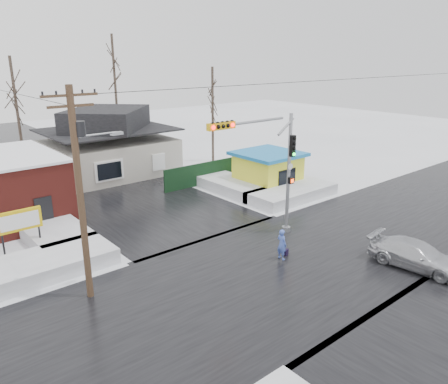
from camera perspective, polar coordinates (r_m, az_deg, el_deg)
ground at (r=21.86m, az=6.83°, el=-10.04°), size 120.00×120.00×0.00m
road_ns at (r=21.85m, az=6.83°, el=-10.01°), size 10.00×120.00×0.02m
road_ew at (r=21.85m, az=6.83°, el=-10.01°), size 120.00×10.00×0.02m
snowbank_nw at (r=22.92m, az=-22.96°, el=-8.92°), size 7.00×3.00×0.80m
snowbank_ne at (r=32.26m, az=8.84°, el=-0.13°), size 7.00×3.00×0.80m
snowbank_nside_w at (r=27.87m, az=-22.23°, el=-4.14°), size 3.00×8.00×0.80m
snowbank_nside_e at (r=34.32m, az=0.36°, el=1.16°), size 3.00×8.00×0.80m
traffic_signal at (r=23.85m, az=6.07°, el=4.02°), size 6.05×0.68×7.00m
utility_pole at (r=18.46m, az=-18.21°, el=1.06°), size 3.15×0.44×9.00m
marquee_sign at (r=24.59m, az=-25.16°, el=-3.56°), size 2.20×0.21×2.55m
house at (r=39.41m, az=-14.84°, el=6.04°), size 10.40×8.40×5.76m
kiosk at (r=34.27m, az=5.73°, el=2.89°), size 4.60×4.60×2.88m
fence at (r=35.38m, az=-2.35°, el=2.48°), size 8.00×0.12×1.80m
tree_far_left at (r=40.49m, az=-25.84°, el=12.84°), size 3.00×3.00×10.00m
tree_far_mid at (r=45.85m, az=-14.25°, el=16.35°), size 3.00×3.00×12.00m
tree_far_right at (r=42.38m, az=-1.52°, el=13.57°), size 3.00×3.00×9.00m
pedestrian at (r=22.58m, az=7.55°, el=-6.83°), size 0.41×0.60×1.62m
car at (r=23.58m, az=23.83°, el=-7.59°), size 2.38×4.75×1.32m
shopping_bag at (r=23.24m, az=8.15°, el=-7.85°), size 0.30×0.20×0.35m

